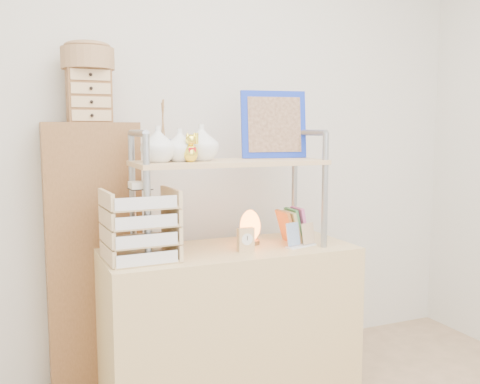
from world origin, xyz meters
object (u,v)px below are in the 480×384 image
(salt_lamp, at_px, (250,227))
(cabinet, at_px, (94,258))
(desk, at_px, (230,324))
(letter_tray, at_px, (141,229))

(salt_lamp, bearing_deg, cabinet, 156.18)
(desk, relative_size, salt_lamp, 6.99)
(desk, distance_m, cabinet, 0.76)
(cabinet, relative_size, salt_lamp, 7.86)
(cabinet, xyz_separation_m, salt_lamp, (0.72, -0.32, 0.16))
(cabinet, height_order, letter_tray, cabinet)
(desk, distance_m, salt_lamp, 0.48)
(desk, relative_size, letter_tray, 3.48)
(cabinet, relative_size, letter_tray, 3.91)
(cabinet, bearing_deg, letter_tray, -70.73)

